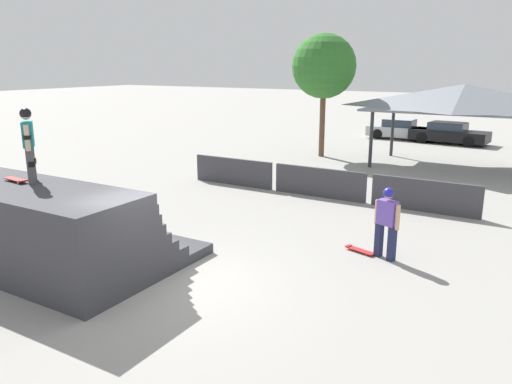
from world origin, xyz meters
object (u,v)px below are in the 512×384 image
skateboard_on_ground (359,250)px  parked_car_black (449,133)px  skater_on_deck (28,140)px  tree_far_back (324,67)px  parked_car_silver (400,130)px  skateboard_on_deck (16,180)px  bystander_walking (387,217)px

skateboard_on_ground → parked_car_black: (-1.47, 20.09, 0.54)m
skater_on_deck → parked_car_black: (4.86, 24.64, -2.36)m
tree_far_back → parked_car_black: bearing=58.5°
tree_far_back → parked_car_silver: (1.85, 8.26, -3.92)m
tree_far_back → parked_car_silver: size_ratio=1.51×
skateboard_on_deck → skateboard_on_ground: (6.66, 4.75, -1.99)m
skateboard_on_deck → skateboard_on_ground: bearing=40.8°
tree_far_back → parked_car_silver: bearing=77.4°
bystander_walking → tree_far_back: 14.53m
skateboard_on_deck → parked_car_silver: bearing=90.4°
skateboard_on_deck → bystander_walking: 8.75m
bystander_walking → skater_on_deck: bearing=51.5°
skater_on_deck → parked_car_black: bearing=118.0°
skater_on_deck → skateboard_on_deck: bearing=-110.2°
bystander_walking → skateboard_on_deck: bearing=51.4°
parked_car_black → bystander_walking: bearing=-78.2°
skater_on_deck → parked_car_silver: bearing=124.9°
skateboard_on_deck → bystander_walking: size_ratio=0.43×
skateboard_on_ground → parked_car_black: size_ratio=0.18×
skateboard_on_ground → parked_car_black: bearing=-69.1°
skateboard_on_ground → parked_car_silver: (-4.48, 20.43, 0.54)m
skateboard_on_deck → bystander_walking: bearing=37.8°
skateboard_on_ground → tree_far_back: (-6.32, 12.17, 4.46)m
skater_on_deck → bystander_walking: (7.01, 4.47, -1.91)m
tree_far_back → parked_car_black: (4.85, 7.92, -3.92)m
skateboard_on_deck → tree_far_back: 17.10m
parked_car_silver → bystander_walking: bearing=-75.2°
parked_car_silver → parked_car_black: bearing=-5.8°
skateboard_on_ground → parked_car_black: parked_car_black is taller
skater_on_deck → tree_far_back: size_ratio=0.28×
skater_on_deck → parked_car_silver: 25.16m
bystander_walking → skateboard_on_ground: (-0.68, 0.08, -0.99)m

